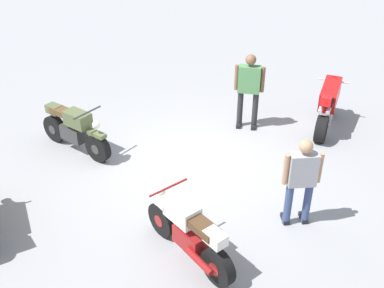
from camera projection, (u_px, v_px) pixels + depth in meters
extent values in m
plane|color=gray|center=(190.00, 165.00, 9.41)|extent=(40.00, 40.00, 0.00)
cylinder|color=black|center=(330.00, 104.00, 11.15)|extent=(0.49, 0.57, 0.60)
cylinder|color=black|center=(321.00, 129.00, 10.09)|extent=(0.54, 0.61, 0.60)
cylinder|color=silver|center=(330.00, 104.00, 11.15)|extent=(0.27, 0.28, 0.21)
cylinder|color=silver|center=(321.00, 129.00, 10.09)|extent=(0.27, 0.28, 0.21)
cube|color=silver|center=(326.00, 113.00, 10.53)|extent=(0.56, 0.61, 0.32)
cube|color=red|center=(330.00, 94.00, 10.44)|extent=(0.89, 1.00, 0.57)
cone|color=red|center=(334.00, 80.00, 10.77)|extent=(0.49, 0.49, 0.39)
cube|color=black|center=(328.00, 98.00, 10.09)|extent=(0.57, 0.63, 0.12)
cube|color=red|center=(326.00, 101.00, 9.81)|extent=(0.39, 0.41, 0.23)
cylinder|color=silver|center=(329.00, 108.00, 9.92)|extent=(0.31, 0.37, 0.17)
cylinder|color=silver|center=(322.00, 107.00, 9.97)|extent=(0.31, 0.37, 0.17)
cylinder|color=silver|center=(334.00, 81.00, 10.65)|extent=(0.58, 0.46, 0.04)
sphere|color=silver|center=(335.00, 80.00, 10.86)|extent=(0.16, 0.16, 0.16)
cylinder|color=black|center=(98.00, 148.00, 9.42)|extent=(0.50, 0.57, 0.60)
cylinder|color=black|center=(55.00, 128.00, 10.11)|extent=(0.50, 0.57, 0.60)
cylinder|color=#333333|center=(98.00, 148.00, 9.42)|extent=(0.27, 0.28, 0.21)
cylinder|color=#333333|center=(55.00, 128.00, 10.11)|extent=(0.27, 0.28, 0.21)
cube|color=#333333|center=(74.00, 133.00, 9.74)|extent=(0.57, 0.61, 0.32)
cube|color=#515B38|center=(78.00, 119.00, 9.43)|extent=(0.60, 0.64, 0.30)
cube|color=#515B38|center=(96.00, 134.00, 9.25)|extent=(0.40, 0.45, 0.08)
cube|color=brown|center=(63.00, 112.00, 9.65)|extent=(0.57, 0.63, 0.12)
cube|color=#515B38|center=(54.00, 109.00, 9.81)|extent=(0.37, 0.39, 0.18)
cylinder|color=#333333|center=(68.00, 126.00, 10.09)|extent=(0.43, 0.51, 0.16)
cylinder|color=#333333|center=(87.00, 113.00, 9.13)|extent=(0.57, 0.46, 0.04)
sphere|color=silver|center=(96.00, 125.00, 9.12)|extent=(0.16, 0.16, 0.16)
cylinder|color=black|center=(163.00, 219.00, 7.54)|extent=(0.39, 0.61, 0.60)
cylinder|color=black|center=(218.00, 267.00, 6.65)|extent=(0.39, 0.61, 0.60)
cylinder|color=maroon|center=(163.00, 219.00, 7.54)|extent=(0.25, 0.27, 0.21)
cylinder|color=maroon|center=(218.00, 267.00, 6.65)|extent=(0.25, 0.27, 0.21)
cube|color=maroon|center=(191.00, 238.00, 7.01)|extent=(0.48, 0.63, 0.32)
cube|color=white|center=(182.00, 211.00, 6.93)|extent=(0.52, 0.64, 0.30)
cube|color=white|center=(162.00, 203.00, 7.37)|extent=(0.33, 0.47, 0.08)
cube|color=#4C331E|center=(201.00, 226.00, 6.63)|extent=(0.48, 0.65, 0.12)
cube|color=white|center=(215.00, 238.00, 6.44)|extent=(0.33, 0.38, 0.18)
cylinder|color=maroon|center=(199.00, 261.00, 6.68)|extent=(0.33, 0.55, 0.16)
cylinder|color=maroon|center=(169.00, 188.00, 7.02)|extent=(0.65, 0.32, 0.04)
sphere|color=silver|center=(161.00, 191.00, 7.27)|extent=(0.16, 0.16, 0.16)
cylinder|color=#384772|center=(307.00, 203.00, 7.72)|extent=(0.15, 0.15, 0.81)
cube|color=black|center=(303.00, 218.00, 7.97)|extent=(0.14, 0.27, 0.08)
cylinder|color=#384772|center=(288.00, 204.00, 7.70)|extent=(0.15, 0.15, 0.81)
cube|color=black|center=(285.00, 219.00, 7.94)|extent=(0.14, 0.27, 0.08)
cube|color=#99999E|center=(303.00, 169.00, 7.35)|extent=(0.49, 0.30, 0.58)
cylinder|color=tan|center=(320.00, 168.00, 7.36)|extent=(0.10, 0.10, 0.54)
cylinder|color=tan|center=(286.00, 169.00, 7.32)|extent=(0.10, 0.10, 0.54)
sphere|color=tan|center=(306.00, 147.00, 7.13)|extent=(0.22, 0.22, 0.22)
cylinder|color=#262628|center=(240.00, 109.00, 10.63)|extent=(0.18, 0.18, 0.87)
cube|color=black|center=(239.00, 125.00, 10.79)|extent=(0.21, 0.28, 0.08)
cylinder|color=#262628|center=(255.00, 110.00, 10.57)|extent=(0.18, 0.18, 0.87)
cube|color=black|center=(253.00, 126.00, 10.73)|extent=(0.21, 0.28, 0.08)
cube|color=#4C7F4C|center=(250.00, 79.00, 10.22)|extent=(0.54, 0.42, 0.62)
cylinder|color=brown|center=(237.00, 77.00, 10.26)|extent=(0.12, 0.12, 0.58)
cylinder|color=brown|center=(263.00, 80.00, 10.15)|extent=(0.12, 0.12, 0.58)
sphere|color=brown|center=(251.00, 60.00, 9.98)|extent=(0.24, 0.24, 0.24)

